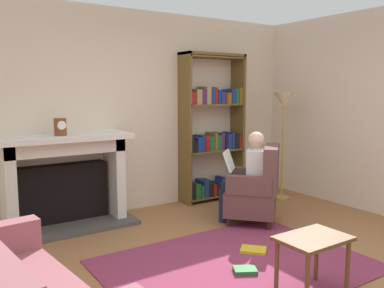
% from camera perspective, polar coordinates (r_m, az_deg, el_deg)
% --- Properties ---
extents(ground, '(14.00, 14.00, 0.00)m').
position_cam_1_polar(ground, '(3.82, 9.19, -18.00)').
color(ground, '#96633A').
extents(back_wall, '(5.60, 0.10, 2.70)m').
position_cam_1_polar(back_wall, '(5.59, -8.56, 4.50)').
color(back_wall, beige).
rests_on(back_wall, ground).
extents(side_wall_right, '(0.10, 5.20, 2.70)m').
position_cam_1_polar(side_wall_right, '(6.27, 19.60, 4.47)').
color(side_wall_right, beige).
rests_on(side_wall_right, ground).
extents(area_rug, '(2.40, 1.80, 0.01)m').
position_cam_1_polar(area_rug, '(4.02, 6.17, -16.49)').
color(area_rug, '#802D49').
rests_on(area_rug, ground).
extents(fireplace, '(1.58, 0.64, 1.12)m').
position_cam_1_polar(fireplace, '(5.11, -17.44, -4.65)').
color(fireplace, '#4C4742').
rests_on(fireplace, ground).
extents(mantel_clock, '(0.14, 0.14, 0.20)m').
position_cam_1_polar(mantel_clock, '(4.91, -17.98, 2.29)').
color(mantel_clock, brown).
rests_on(mantel_clock, fireplace).
extents(bookshelf, '(1.01, 0.32, 2.17)m').
position_cam_1_polar(bookshelf, '(6.06, 2.96, 1.66)').
color(bookshelf, brown).
rests_on(bookshelf, ground).
extents(armchair_reading, '(0.89, 0.89, 0.97)m').
position_cam_1_polar(armchair_reading, '(5.12, 9.05, -6.29)').
color(armchair_reading, '#331E14').
rests_on(armchair_reading, ground).
extents(seated_reader, '(0.58, 0.59, 1.14)m').
position_cam_1_polar(seated_reader, '(5.08, 7.77, -4.08)').
color(seated_reader, silver).
rests_on(seated_reader, ground).
extents(side_table, '(0.56, 0.39, 0.50)m').
position_cam_1_polar(side_table, '(3.44, 16.61, -13.62)').
color(side_table, brown).
rests_on(side_table, ground).
extents(scattered_books, '(0.67, 0.60, 0.04)m').
position_cam_1_polar(scattered_books, '(4.11, 8.10, -15.64)').
color(scattered_books, '#267233').
rests_on(scattered_books, area_rug).
extents(floor_lamp, '(0.32, 0.32, 1.61)m').
position_cam_1_polar(floor_lamp, '(6.18, 12.76, 4.79)').
color(floor_lamp, '#B7933F').
rests_on(floor_lamp, ground).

